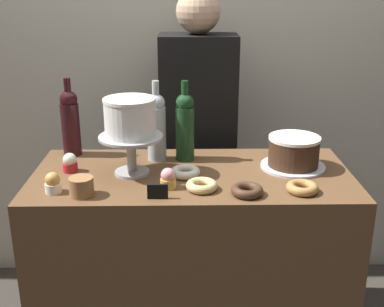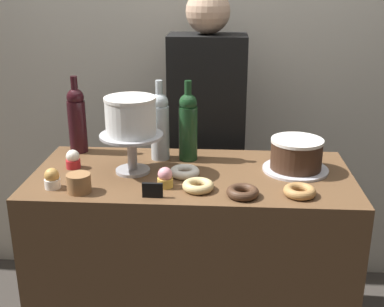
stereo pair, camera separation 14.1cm
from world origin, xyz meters
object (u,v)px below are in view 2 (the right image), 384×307
object	(u,v)px
donut_maple	(300,191)
cookie_stack	(79,183)
donut_chocolate	(243,192)
barista_figure	(207,152)
chocolate_round_cake	(296,154)
cupcake_strawberry	(165,178)
wine_bottle_green	(188,125)
price_sign_chalkboard	(153,190)
wine_bottle_dark_red	(77,119)
cupcake_caramel	(52,179)
cupcake_vanilla	(73,160)
donut_sugar	(185,172)
white_layer_cake	(131,116)
wine_bottle_clear	(160,125)
donut_glazed	(198,186)
cake_stand_pedestal	(132,146)

from	to	relation	value
donut_maple	cookie_stack	distance (m)	0.76
donut_chocolate	barista_figure	size ratio (longest dim) A/B	0.07
chocolate_round_cake	cupcake_strawberry	bearing A→B (deg)	-158.46
wine_bottle_green	price_sign_chalkboard	xyz separation A→B (m)	(-0.09, -0.38, -0.12)
wine_bottle_dark_red	barista_figure	bearing A→B (deg)	30.29
cookie_stack	cupcake_caramel	bearing A→B (deg)	165.07
price_sign_chalkboard	barista_figure	world-z (taller)	barista_figure
cupcake_vanilla	price_sign_chalkboard	xyz separation A→B (m)	(0.35, -0.25, -0.01)
cupcake_caramel	donut_sugar	xyz separation A→B (m)	(0.46, 0.14, -0.02)
white_layer_cake	donut_maple	distance (m)	0.67
cupcake_vanilla	chocolate_round_cake	bearing A→B (deg)	1.82
wine_bottle_clear	cupcake_strawberry	size ratio (longest dim) A/B	4.38
chocolate_round_cake	cookie_stack	size ratio (longest dim) A/B	2.37
wine_bottle_green	donut_sugar	distance (m)	0.22
chocolate_round_cake	wine_bottle_clear	bearing A→B (deg)	169.30
cupcake_strawberry	donut_maple	size ratio (longest dim) A/B	0.66
cupcake_vanilla	donut_chocolate	xyz separation A→B (m)	(0.65, -0.23, -0.02)
cupcake_caramel	cupcake_vanilla	bearing A→B (deg)	85.16
cupcake_caramel	price_sign_chalkboard	size ratio (longest dim) A/B	1.06
donut_sugar	cookie_stack	world-z (taller)	cookie_stack
donut_sugar	donut_glazed	size ratio (longest dim) A/B	1.00
cupcake_strawberry	barista_figure	bearing A→B (deg)	79.54
wine_bottle_dark_red	cupcake_caramel	bearing A→B (deg)	-87.85
donut_maple	donut_sugar	size ratio (longest dim) A/B	1.00
cupcake_strawberry	donut_maple	xyz separation A→B (m)	(0.47, -0.04, -0.02)
wine_bottle_green	donut_maple	distance (m)	0.54
chocolate_round_cake	donut_sugar	size ratio (longest dim) A/B	1.78
donut_chocolate	donut_maple	distance (m)	0.20
cupcake_vanilla	cookie_stack	distance (m)	0.24
chocolate_round_cake	wine_bottle_green	world-z (taller)	wine_bottle_green
wine_bottle_clear	cookie_stack	distance (m)	0.44
cake_stand_pedestal	cookie_stack	distance (m)	0.26
cupcake_vanilla	donut_sugar	distance (m)	0.44
donut_maple	cookie_stack	world-z (taller)	cookie_stack
donut_glazed	price_sign_chalkboard	xyz separation A→B (m)	(-0.15, -0.07, 0.01)
chocolate_round_cake	donut_glazed	world-z (taller)	chocolate_round_cake
wine_bottle_dark_red	cupcake_caramel	distance (m)	0.41
chocolate_round_cake	cupcake_strawberry	distance (m)	0.52
wine_bottle_green	donut_glazed	bearing A→B (deg)	-79.62
white_layer_cake	donut_maple	size ratio (longest dim) A/B	1.71
cookie_stack	barista_figure	xyz separation A→B (m)	(0.42, 0.73, -0.13)
wine_bottle_clear	price_sign_chalkboard	xyz separation A→B (m)	(0.02, -0.38, -0.12)
cake_stand_pedestal	cupcake_vanilla	xyz separation A→B (m)	(-0.24, 0.03, -0.07)
donut_glazed	price_sign_chalkboard	bearing A→B (deg)	-155.04
wine_bottle_clear	chocolate_round_cake	bearing A→B (deg)	-10.70
wine_bottle_green	cake_stand_pedestal	bearing A→B (deg)	-142.42
donut_glazed	barista_figure	xyz separation A→B (m)	(0.01, 0.69, -0.12)
cupcake_caramel	cupcake_strawberry	bearing A→B (deg)	4.89
donut_chocolate	donut_sugar	size ratio (longest dim) A/B	1.00
chocolate_round_cake	donut_sugar	distance (m)	0.43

